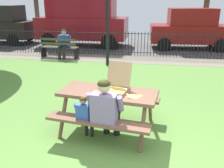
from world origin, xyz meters
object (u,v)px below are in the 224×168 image
(child_at_table, at_px, (85,114))
(pizza_box_open, at_px, (116,85))
(adult_at_table, at_px, (106,109))
(pizza_slice_on_table, at_px, (133,96))
(park_bench_left, at_px, (59,48))
(person_on_park_bench, at_px, (64,42))
(parked_car_center, at_px, (190,28))
(parked_car_left, at_px, (83,21))
(picnic_table_foreground, at_px, (108,100))

(child_at_table, bearing_deg, pizza_box_open, 52.16)
(pizza_box_open, height_order, adult_at_table, pizza_box_open)
(pizza_slice_on_table, relative_size, child_at_table, 0.35)
(park_bench_left, height_order, person_on_park_bench, person_on_park_bench)
(parked_car_center, bearing_deg, park_bench_left, -152.39)
(pizza_box_open, distance_m, parked_car_left, 9.12)
(parked_car_left, distance_m, parked_car_center, 5.58)
(parked_car_center, bearing_deg, parked_car_left, -180.00)
(picnic_table_foreground, height_order, parked_car_left, parked_car_left)
(pizza_slice_on_table, bearing_deg, park_bench_left, 121.99)
(pizza_slice_on_table, relative_size, parked_car_center, 0.07)
(park_bench_left, height_order, parked_car_center, parked_car_center)
(picnic_table_foreground, distance_m, parked_car_center, 9.07)
(person_on_park_bench, xyz_separation_m, parked_car_left, (0.01, 3.01, 0.65))
(parked_car_left, bearing_deg, person_on_park_bench, -90.11)
(child_at_table, distance_m, person_on_park_bench, 6.69)
(adult_at_table, xyz_separation_m, parked_car_left, (-2.99, 9.18, 0.65))
(person_on_park_bench, bearing_deg, picnic_table_foreground, -62.57)
(adult_at_table, relative_size, parked_car_center, 0.30)
(park_bench_left, xyz_separation_m, parked_car_center, (5.79, 3.03, 0.59))
(person_on_park_bench, bearing_deg, park_bench_left, -174.75)
(park_bench_left, bearing_deg, adult_at_table, -62.54)
(picnic_table_foreground, bearing_deg, child_at_table, -122.93)
(pizza_box_open, relative_size, parked_car_center, 0.16)
(pizza_slice_on_table, distance_m, parked_car_center, 9.10)
(picnic_table_foreground, distance_m, child_at_table, 0.59)
(child_at_table, bearing_deg, picnic_table_foreground, 57.07)
(child_at_table, distance_m, parked_car_left, 9.56)
(parked_car_center, bearing_deg, picnic_table_foreground, -106.95)
(person_on_park_bench, bearing_deg, pizza_box_open, -61.11)
(pizza_box_open, xyz_separation_m, person_on_park_bench, (-3.07, 5.57, -0.21))
(pizza_slice_on_table, bearing_deg, adult_at_table, -140.21)
(parked_car_left, xyz_separation_m, parked_car_center, (5.58, 0.00, -0.29))
(picnic_table_foreground, relative_size, parked_car_left, 0.42)
(child_at_table, bearing_deg, pizza_slice_on_table, 22.51)
(parked_car_center, bearing_deg, adult_at_table, -105.73)
(parked_car_left, bearing_deg, picnic_table_foreground, -71.31)
(parked_car_left, height_order, parked_car_center, parked_car_left)
(child_at_table, xyz_separation_m, park_bench_left, (-2.83, 6.14, -0.10))
(picnic_table_foreground, relative_size, person_on_park_bench, 1.67)
(park_bench_left, distance_m, parked_car_center, 6.56)
(pizza_box_open, xyz_separation_m, child_at_table, (-0.45, -0.58, -0.35))
(picnic_table_foreground, relative_size, pizza_slice_on_table, 6.65)
(pizza_box_open, height_order, parked_car_center, parked_car_center)
(pizza_slice_on_table, xyz_separation_m, park_bench_left, (-3.63, 5.80, -0.36))
(adult_at_table, height_order, parked_car_left, parked_car_left)
(park_bench_left, bearing_deg, child_at_table, -65.25)
(picnic_table_foreground, distance_m, person_on_park_bench, 6.38)
(pizza_box_open, bearing_deg, adult_at_table, -97.51)
(pizza_box_open, relative_size, parked_car_left, 0.14)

